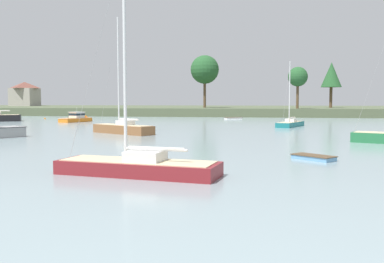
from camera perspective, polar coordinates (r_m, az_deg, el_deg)
far_shore_bank at (r=122.19m, az=3.21°, el=2.97°), size 242.62×59.48×1.91m
dinghy_skyblue at (r=27.06m, az=16.29°, el=-3.51°), size 2.81×2.69×0.41m
sailboat_teal at (r=60.39m, az=13.30°, el=0.84°), size 4.43×7.18×9.60m
sailboat_maroon at (r=20.91m, az=-7.37°, el=-5.27°), size 8.42×3.62×11.63m
dinghy_white at (r=82.19m, az=5.65°, el=1.77°), size 3.69×2.99×0.60m
sailboat_wood at (r=47.10m, az=-9.43°, el=0.06°), size 8.14×6.11×13.55m
cruiser_orange at (r=75.23m, az=-15.22°, el=1.59°), size 4.27×7.12×3.35m
mooring_buoy_orange at (r=88.34m, az=-19.48°, el=1.66°), size 0.35×0.35×0.40m
shore_tree_left at (r=108.01m, az=18.53°, el=7.33°), size 4.94×4.94×11.09m
shore_tree_left_mid at (r=95.42m, az=14.28°, el=7.23°), size 4.31×4.31×9.19m
shore_tree_right at (r=105.42m, az=1.75°, el=8.44°), size 7.11×7.11×13.09m
cottage_hillside at (r=150.73m, az=-21.92°, el=4.84°), size 8.34×7.77×8.00m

